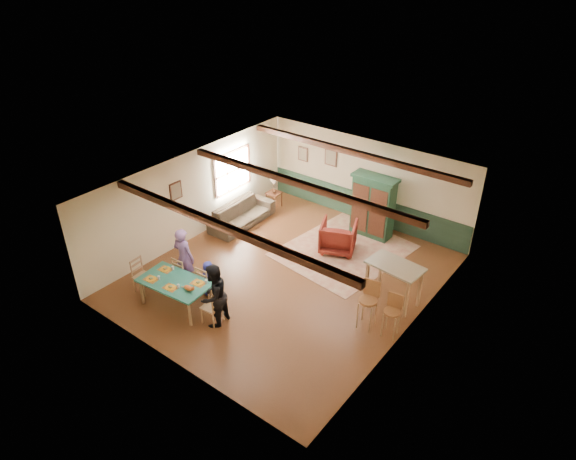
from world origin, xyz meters
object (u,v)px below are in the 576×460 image
Objects in this scene: dining_chair_far_left at (184,271)px; dining_chair_end_right at (212,306)px; bar_stool_left at (368,306)px; end_table at (274,200)px; counter_table at (393,283)px; bar_stool_right at (391,316)px; person_man at (184,258)px; person_woman at (214,296)px; person_child at (209,279)px; table_lamp at (274,186)px; cat at (188,288)px; dining_chair_far_right at (207,281)px; armchair at (338,237)px; sofa at (242,214)px; dining_chair_end_left at (143,276)px; armoire at (373,206)px; dining_table at (176,293)px.

dining_chair_far_left is 1.67m from dining_chair_end_right.
end_table is at bearing 140.90° from bar_stool_left.
counter_table is 1.24× the size of bar_stool_right.
person_woman is (1.67, -0.63, -0.04)m from person_man.
table_lamp reaches higher than person_child.
dining_chair_far_left is 1.28m from cat.
dining_chair_end_right is (0.79, -0.63, 0.00)m from dining_chair_far_right.
armchair is 0.43× the size of sofa.
sofa is (-2.60, 3.95, -0.13)m from dining_chair_end_right.
dining_chair_far_right is at bearing -65.08° from dining_chair_end_left.
person_child is at bearing -136.85° from dining_chair_end_right.
person_man is 0.87× the size of armoire.
bar_stool_left is at bearing 27.91° from dining_table.
person_child is 4.58m from bar_stool_right.
bar_stool_left is (5.57, -1.89, 0.27)m from sofa.
bar_stool_right is at bearing -28.70° from end_table.
person_child reaches higher than dining_chair_far_right.
bar_stool_left is (4.54, 1.50, 0.14)m from dining_chair_far_left.
dining_chair_end_left is 1.70m from cat.
bar_stool_left reaches higher than armchair.
end_table is 5.94m from counter_table.
dining_chair_end_right is 3.62m from bar_stool_left.
dining_chair_end_right is 0.55× the size of person_man.
dining_chair_far_left is 0.48× the size of armoire.
cat is (0.54, -0.05, 0.45)m from dining_table.
dining_table is at bearing 169.70° from cat.
dining_table is at bearing -90.00° from dining_chair_end_left.
cat is 0.35× the size of armchair.
sofa is (-3.25, -0.51, -0.12)m from armchair.
bar_stool_left reaches higher than dining_chair_far_right.
dining_chair_end_right is 0.40× the size of sofa.
bar_stool_right is (4.13, 2.28, -0.29)m from cat.
dining_chair_far_left is at bearing -79.13° from end_table.
dining_chair_end_right is 0.87× the size of bar_stool_right.
cat is (1.00, -0.79, -0.02)m from person_man.
dining_chair_far_left reaches higher than sofa.
counter_table reaches higher than armchair.
end_table is (0.09, 1.50, -0.07)m from sofa.
person_child is (1.44, 0.91, 0.03)m from dining_chair_end_left.
dining_chair_end_left is 5.49m from armchair.
person_man is at bearing -170.94° from bar_stool_right.
sofa is at bearing -150.77° from person_woman.
sofa is (-2.70, 3.95, -0.47)m from person_woman.
person_child is at bearing -108.96° from armoire.
person_woman is 4.80m from sofa.
bar_stool_left is at bearing -71.60° from dining_chair_end_left.
dining_chair_far_left is 5.32m from counter_table.
cat is 4.96m from counter_table.
dining_chair_far_right is at bearing 174.29° from person_man.
person_woman reaches higher than cat.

